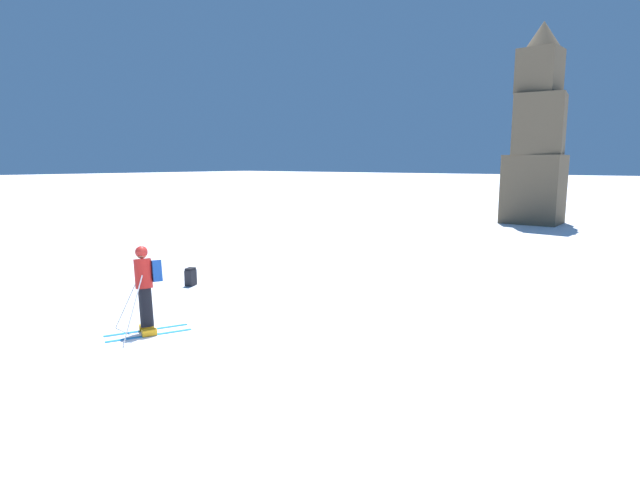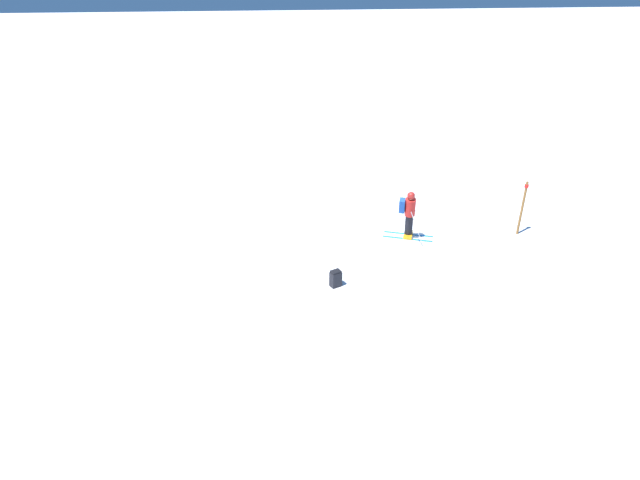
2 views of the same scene
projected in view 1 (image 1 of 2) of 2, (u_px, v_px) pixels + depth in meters
The scene contains 4 objects.
ground_plane at pixel (192, 348), 9.25m from camera, with size 300.00×300.00×0.00m, color white.
skier at pixel (146, 284), 10.08m from camera, with size 1.38×1.68×1.77m.
rock_pillar at pixel (537, 141), 27.72m from camera, with size 3.03×2.66×10.95m.
spare_backpack at pixel (191, 277), 13.94m from camera, with size 0.31×0.36×0.50m.
Camera 1 is at (7.21, -5.63, 3.39)m, focal length 28.00 mm.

